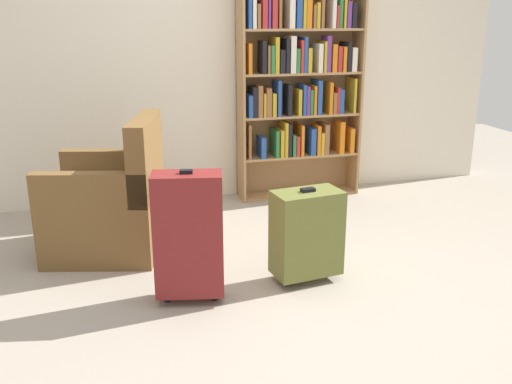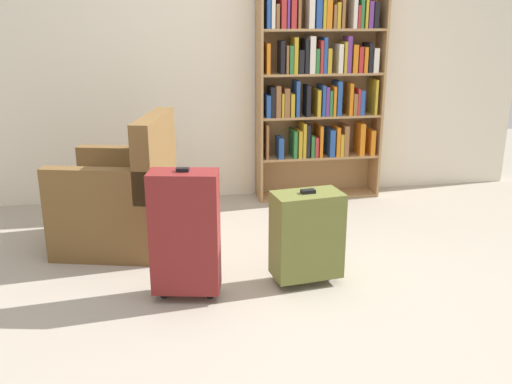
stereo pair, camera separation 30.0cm
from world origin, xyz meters
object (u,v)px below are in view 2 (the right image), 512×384
Objects in this scene: suitcase_dark_red at (185,232)px; bookshelf at (319,75)px; armchair at (121,201)px; mug at (192,238)px; suitcase_olive at (307,235)px.

bookshelf is at bearing 54.83° from suitcase_dark_red.
armchair is (-1.60, -0.86, -0.72)m from bookshelf.
mug is at bearing -140.18° from bookshelf.
bookshelf is 1.78m from mug.
mug is at bearing 132.63° from suitcase_olive.
bookshelf reaches higher than suitcase_dark_red.
bookshelf reaches higher than mug.
suitcase_olive is (0.70, 0.07, -0.09)m from suitcase_dark_red.
bookshelf is 1.86m from suitcase_olive.
suitcase_dark_red is 1.31× the size of suitcase_olive.
armchair is 1.57× the size of suitcase_olive.
suitcase_olive is (0.63, -0.69, 0.25)m from mug.
mug is at bearing 84.98° from suitcase_dark_red.
suitcase_olive is (1.09, -0.77, -0.02)m from armchair.
bookshelf is 2.19m from suitcase_dark_red.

